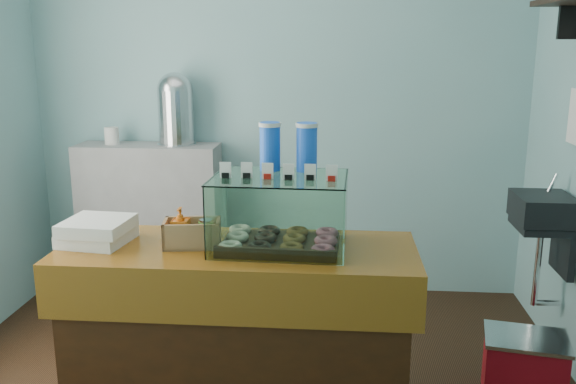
# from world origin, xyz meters

# --- Properties ---
(room_shell) EXTENTS (3.54, 3.04, 2.82)m
(room_shell) POSITION_xyz_m (0.03, 0.01, 1.71)
(room_shell) COLOR #79AAB0
(room_shell) RESTS_ON ground
(counter) EXTENTS (1.60, 0.60, 0.90)m
(counter) POSITION_xyz_m (0.00, -0.25, 0.46)
(counter) COLOR #3C1C0B
(counter) RESTS_ON ground
(back_shelf) EXTENTS (1.00, 0.32, 1.10)m
(back_shelf) POSITION_xyz_m (-0.90, 1.32, 0.55)
(back_shelf) COLOR gray
(back_shelf) RESTS_ON ground
(display_case) EXTENTS (0.60, 0.45, 0.54)m
(display_case) POSITION_xyz_m (0.20, -0.20, 1.08)
(display_case) COLOR black
(display_case) RESTS_ON counter
(condiment_crate) EXTENTS (0.27, 0.18, 0.18)m
(condiment_crate) POSITION_xyz_m (-0.21, -0.25, 0.96)
(condiment_crate) COLOR #AB8255
(condiment_crate) RESTS_ON counter
(pastry_boxes) EXTENTS (0.32, 0.32, 0.11)m
(pastry_boxes) POSITION_xyz_m (-0.65, -0.24, 0.96)
(pastry_boxes) COLOR silver
(pastry_boxes) RESTS_ON counter
(coffee_urn) EXTENTS (0.27, 0.27, 0.50)m
(coffee_urn) POSITION_xyz_m (-0.69, 1.34, 1.36)
(coffee_urn) COLOR silver
(coffee_urn) RESTS_ON back_shelf
(red_cooler) EXTENTS (0.45, 0.38, 0.36)m
(red_cooler) POSITION_xyz_m (1.40, 0.08, 0.18)
(red_cooler) COLOR #AE0D1A
(red_cooler) RESTS_ON ground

